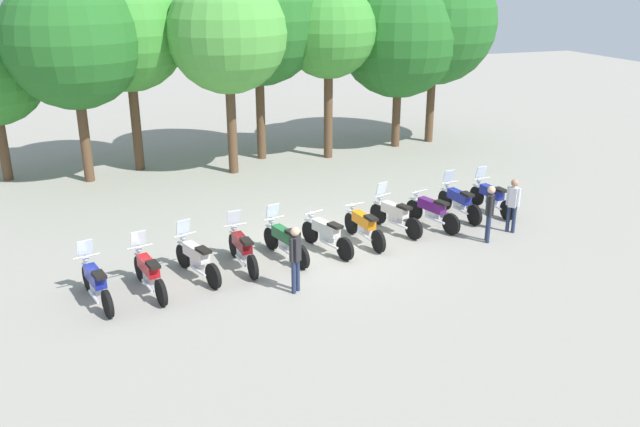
% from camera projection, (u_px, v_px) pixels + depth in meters
% --- Properties ---
extents(ground_plane, '(80.00, 80.00, 0.00)m').
position_uv_depth(ground_plane, '(326.00, 250.00, 18.18)').
color(ground_plane, gray).
extents(motorcycle_0, '(0.79, 2.14, 1.37)m').
position_uv_depth(motorcycle_0, '(96.00, 282.00, 15.08)').
color(motorcycle_0, black).
rests_on(motorcycle_0, ground_plane).
extents(motorcycle_1, '(0.74, 2.16, 1.37)m').
position_uv_depth(motorcycle_1, '(149.00, 272.00, 15.61)').
color(motorcycle_1, black).
rests_on(motorcycle_1, ground_plane).
extents(motorcycle_2, '(0.91, 2.10, 1.37)m').
position_uv_depth(motorcycle_2, '(196.00, 258.00, 16.38)').
color(motorcycle_2, black).
rests_on(motorcycle_2, ground_plane).
extents(motorcycle_3, '(0.62, 2.19, 1.37)m').
position_uv_depth(motorcycle_3, '(242.00, 248.00, 16.96)').
color(motorcycle_3, black).
rests_on(motorcycle_3, ground_plane).
extents(motorcycle_4, '(0.80, 2.14, 1.37)m').
position_uv_depth(motorcycle_4, '(285.00, 240.00, 17.49)').
color(motorcycle_4, black).
rests_on(motorcycle_4, ground_plane).
extents(motorcycle_5, '(0.89, 2.11, 0.99)m').
position_uv_depth(motorcycle_5, '(326.00, 234.00, 17.95)').
color(motorcycle_5, black).
rests_on(motorcycle_5, ground_plane).
extents(motorcycle_6, '(0.62, 2.19, 0.99)m').
position_uv_depth(motorcycle_6, '(364.00, 226.00, 18.53)').
color(motorcycle_6, black).
rests_on(motorcycle_6, ground_plane).
extents(motorcycle_7, '(0.85, 2.12, 1.37)m').
position_uv_depth(motorcycle_7, '(395.00, 214.00, 19.35)').
color(motorcycle_7, black).
rests_on(motorcycle_7, ground_plane).
extents(motorcycle_8, '(0.84, 2.13, 0.99)m').
position_uv_depth(motorcycle_8, '(432.00, 211.00, 19.70)').
color(motorcycle_8, black).
rests_on(motorcycle_8, ground_plane).
extents(motorcycle_9, '(0.62, 2.19, 1.37)m').
position_uv_depth(motorcycle_9, '(459.00, 201.00, 20.51)').
color(motorcycle_9, black).
rests_on(motorcycle_9, ground_plane).
extents(motorcycle_10, '(0.62, 2.19, 1.37)m').
position_uv_depth(motorcycle_10, '(491.00, 197.00, 20.91)').
color(motorcycle_10, black).
rests_on(motorcycle_10, ground_plane).
extents(person_0, '(0.31, 0.36, 1.63)m').
position_uv_depth(person_0, '(513.00, 202.00, 19.12)').
color(person_0, '#232D4C').
rests_on(person_0, ground_plane).
extents(person_1, '(0.29, 0.40, 1.66)m').
position_uv_depth(person_1, '(490.00, 210.00, 18.42)').
color(person_1, '#232D4C').
rests_on(person_1, ground_plane).
extents(person_2, '(0.36, 0.32, 1.67)m').
position_uv_depth(person_2, '(295.00, 255.00, 15.45)').
color(person_2, '#232D4C').
rests_on(person_2, ground_plane).
extents(tree_1, '(4.78, 4.78, 7.46)m').
position_uv_depth(tree_1, '(72.00, 40.00, 22.53)').
color(tree_1, brown).
rests_on(tree_1, ground_plane).
extents(tree_2, '(4.28, 4.28, 7.32)m').
position_uv_depth(tree_2, '(127.00, 33.00, 23.96)').
color(tree_2, brown).
rests_on(tree_2, ground_plane).
extents(tree_3, '(4.35, 4.35, 7.39)m').
position_uv_depth(tree_3, '(227.00, 33.00, 23.54)').
color(tree_3, brown).
rests_on(tree_3, ground_plane).
extents(tree_4, '(5.18, 5.18, 8.18)m').
position_uv_depth(tree_4, '(258.00, 19.00, 25.38)').
color(tree_4, brown).
rests_on(tree_4, ground_plane).
extents(tree_5, '(3.75, 3.75, 7.00)m').
position_uv_depth(tree_5, '(329.00, 31.00, 25.68)').
color(tree_5, brown).
rests_on(tree_5, ground_plane).
extents(tree_6, '(5.18, 5.18, 7.36)m').
position_uv_depth(tree_6, '(399.00, 36.00, 27.59)').
color(tree_6, brown).
rests_on(tree_6, ground_plane).
extents(tree_7, '(5.29, 5.29, 7.88)m').
position_uv_depth(tree_7, '(435.00, 23.00, 28.25)').
color(tree_7, brown).
rests_on(tree_7, ground_plane).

